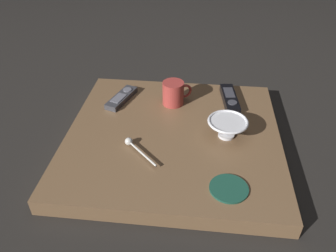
% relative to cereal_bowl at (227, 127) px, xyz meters
% --- Properties ---
extents(ground_plane, '(6.00, 6.00, 0.00)m').
position_rel_cereal_bowl_xyz_m(ground_plane, '(-0.00, 0.16, -0.08)').
color(ground_plane, black).
extents(table, '(0.63, 0.65, 0.05)m').
position_rel_cereal_bowl_xyz_m(table, '(-0.00, 0.16, -0.06)').
color(table, brown).
rests_on(table, ground).
extents(cereal_bowl, '(0.12, 0.12, 0.06)m').
position_rel_cereal_bowl_xyz_m(cereal_bowl, '(0.00, 0.00, 0.00)').
color(cereal_bowl, silver).
rests_on(cereal_bowl, table).
extents(coffee_mug, '(0.07, 0.10, 0.08)m').
position_rel_cereal_bowl_xyz_m(coffee_mug, '(0.17, 0.18, 0.01)').
color(coffee_mug, '#A53833').
rests_on(coffee_mug, table).
extents(teaspoon, '(0.11, 0.11, 0.02)m').
position_rel_cereal_bowl_xyz_m(teaspoon, '(-0.09, 0.27, -0.02)').
color(teaspoon, silver).
rests_on(teaspoon, table).
extents(tv_remote_near, '(0.17, 0.07, 0.03)m').
position_rel_cereal_bowl_xyz_m(tv_remote_near, '(0.20, -0.02, -0.02)').
color(tv_remote_near, black).
rests_on(tv_remote_near, table).
extents(tv_remote_far, '(0.16, 0.09, 0.02)m').
position_rel_cereal_bowl_xyz_m(tv_remote_far, '(0.17, 0.36, -0.02)').
color(tv_remote_far, '#38383D').
rests_on(tv_remote_far, table).
extents(drink_coaster, '(0.10, 0.10, 0.01)m').
position_rel_cereal_bowl_xyz_m(drink_coaster, '(-0.22, -0.00, -0.03)').
color(drink_coaster, '#194738').
rests_on(drink_coaster, table).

